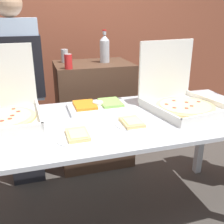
# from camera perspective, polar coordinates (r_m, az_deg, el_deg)

# --- Properties ---
(ground_plane) EXTENTS (16.00, 16.00, 0.00)m
(ground_plane) POSITION_cam_1_polar(r_m,az_deg,el_deg) (2.17, -0.00, -22.38)
(ground_plane) COLOR #423D38
(brick_wall_behind) EXTENTS (10.00, 0.06, 2.80)m
(brick_wall_behind) POSITION_cam_1_polar(r_m,az_deg,el_deg) (3.25, -9.21, 19.05)
(brick_wall_behind) COLOR #9E5138
(brick_wall_behind) RESTS_ON ground_plane
(buffet_table) EXTENTS (2.09, 0.87, 0.83)m
(buffet_table) POSITION_cam_1_polar(r_m,az_deg,el_deg) (1.75, -0.00, -4.51)
(buffet_table) COLOR silver
(buffet_table) RESTS_ON ground_plane
(pizza_box_far_left) EXTENTS (0.55, 0.56, 0.47)m
(pizza_box_far_left) POSITION_cam_1_polar(r_m,az_deg,el_deg) (1.95, 14.56, 3.14)
(pizza_box_far_left) COLOR silver
(pizza_box_far_left) RESTS_ON buffet_table
(pizza_box_near_right) EXTENTS (0.49, 0.50, 0.46)m
(pizza_box_near_right) POSITION_cam_1_polar(r_m,az_deg,el_deg) (1.82, -22.89, 0.88)
(pizza_box_near_right) COLOR silver
(pizza_box_near_right) RESTS_ON buffet_table
(paper_plate_front_right) EXTENTS (0.26, 0.26, 0.03)m
(paper_plate_front_right) POSITION_cam_1_polar(r_m,az_deg,el_deg) (1.47, -7.49, -5.09)
(paper_plate_front_right) COLOR white
(paper_plate_front_right) RESTS_ON buffet_table
(paper_plate_front_left) EXTENTS (0.21, 0.21, 0.03)m
(paper_plate_front_left) POSITION_cam_1_polar(r_m,az_deg,el_deg) (1.63, 4.35, -2.34)
(paper_plate_front_left) COLOR white
(paper_plate_front_left) RESTS_ON buffet_table
(veggie_tray) EXTENTS (0.42, 0.25, 0.05)m
(veggie_tray) POSITION_cam_1_polar(r_m,az_deg,el_deg) (1.89, -3.07, 1.32)
(veggie_tray) COLOR white
(veggie_tray) RESTS_ON buffet_table
(sideboard_podium) EXTENTS (0.72, 0.52, 1.04)m
(sideboard_podium) POSITION_cam_1_polar(r_m,az_deg,el_deg) (2.66, -3.90, -0.48)
(sideboard_podium) COLOR #4C3323
(sideboard_podium) RESTS_ON ground_plane
(soda_bottle) EXTENTS (0.09, 0.09, 0.30)m
(soda_bottle) POSITION_cam_1_polar(r_m,az_deg,el_deg) (2.53, -1.62, 13.68)
(soda_bottle) COLOR #B7BCC1
(soda_bottle) RESTS_ON sideboard_podium
(soda_can_silver) EXTENTS (0.07, 0.07, 0.12)m
(soda_can_silver) POSITION_cam_1_polar(r_m,az_deg,el_deg) (2.57, -10.27, 11.95)
(soda_can_silver) COLOR silver
(soda_can_silver) RESTS_ON sideboard_podium
(soda_can_colored) EXTENTS (0.07, 0.07, 0.12)m
(soda_can_colored) POSITION_cam_1_polar(r_m,az_deg,el_deg) (2.25, -9.49, 10.79)
(soda_can_colored) COLOR red
(soda_can_colored) RESTS_ON sideboard_podium
(person_server_vest) EXTENTS (0.42, 0.24, 1.66)m
(person_server_vest) POSITION_cam_1_polar(r_m,az_deg,el_deg) (2.34, -19.75, 5.99)
(person_server_vest) COLOR black
(person_server_vest) RESTS_ON ground_plane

